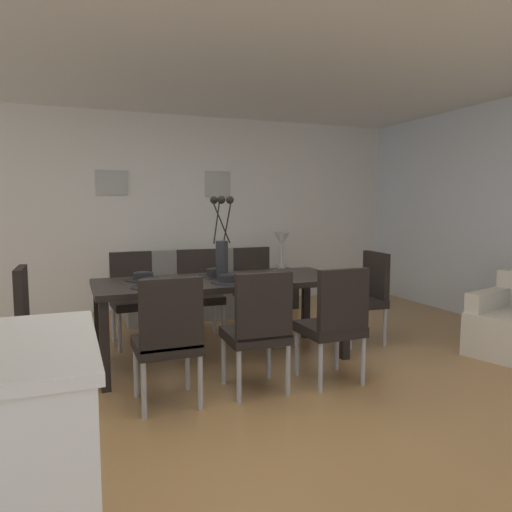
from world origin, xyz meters
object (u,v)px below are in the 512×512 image
object	(u,v)px
dining_chair_far_right	(199,289)
bowl_far_right	(216,272)
dining_chair_mid_right	(256,285)
dining_chair_far_left	(258,326)
side_table	(281,288)
table_lamp	(282,242)
dining_chair_mid_left	(335,320)
dining_chair_head_east	(366,293)
dining_chair_near_right	(134,293)
bowl_near_left	(151,282)
centerpiece_vase	(222,247)
framed_picture_left	(112,183)
dining_table	(222,287)
bowl_far_left	(229,278)
dining_chair_head_west	(39,319)
framed_picture_center	(218,184)
dining_chair_near_left	(168,335)
bowl_near_right	(143,275)

from	to	relation	value
dining_chair_far_right	bowl_far_right	xyz separation A→B (m)	(-0.01, -0.66, 0.27)
dining_chair_far_right	dining_chair_mid_right	bearing A→B (deg)	-0.27
dining_chair_far_left	dining_chair_mid_right	size ratio (longest dim) A/B	1.00
dining_chair_far_right	side_table	world-z (taller)	dining_chair_far_right
bowl_far_right	table_lamp	size ratio (longest dim) A/B	0.33
dining_chair_mid_left	dining_chair_head_east	distance (m)	1.25
dining_chair_mid_right	dining_chair_head_east	distance (m)	1.21
dining_chair_near_right	bowl_near_left	size ratio (longest dim) A/B	5.41
dining_chair_near_right	dining_chair_head_east	bearing A→B (deg)	-20.93
dining_chair_far_left	table_lamp	xyz separation A→B (m)	(1.41, 2.69, 0.38)
centerpiece_vase	table_lamp	xyz separation A→B (m)	(1.43, 1.85, -0.13)
dining_chair_far_left	table_lamp	size ratio (longest dim) A/B	1.80
side_table	framed_picture_left	distance (m)	2.64
dining_table	bowl_far_right	xyz separation A→B (m)	(-0.00, 0.20, 0.11)
dining_table	dining_chair_head_east	distance (m)	1.53
dining_chair_near_right	table_lamp	bearing A→B (deg)	25.53
dining_chair_near_right	framed_picture_left	bearing A→B (deg)	91.63
centerpiece_vase	side_table	bearing A→B (deg)	52.34
dining_chair_head_east	side_table	distance (m)	1.86
bowl_far_left	table_lamp	distance (m)	2.50
dining_chair_far_right	dining_chair_head_east	world-z (taller)	same
bowl_far_left	dining_chair_head_east	bearing A→B (deg)	7.92
dining_chair_head_west	table_lamp	size ratio (longest dim) A/B	1.80
dining_chair_mid_right	bowl_far_left	xyz separation A→B (m)	(-0.66, -1.06, 0.27)
dining_table	dining_chair_far_right	distance (m)	0.88
framed_picture_center	table_lamp	bearing A→B (deg)	-39.53
dining_chair_near_left	dining_chair_mid_left	world-z (taller)	same
bowl_far_left	bowl_far_right	distance (m)	0.40
dining_chair_head_west	bowl_near_right	xyz separation A→B (m)	(0.84, 0.19, 0.27)
dining_chair_mid_right	table_lamp	world-z (taller)	table_lamp
dining_chair_mid_left	bowl_far_right	world-z (taller)	dining_chair_mid_left
bowl_far_left	table_lamp	xyz separation A→B (m)	(1.43, 2.05, 0.11)
dining_chair_mid_left	framed_picture_center	size ratio (longest dim) A/B	2.54
dining_chair_far_right	dining_chair_head_west	world-z (taller)	same
dining_chair_near_left	bowl_near_right	world-z (taller)	dining_chair_near_left
bowl_near_left	framed_picture_left	xyz separation A→B (m)	(-0.05, 2.64, 0.90)
bowl_near_left	bowl_far_right	world-z (taller)	same
side_table	framed_picture_center	distance (m)	1.70
dining_chair_mid_right	dining_chair_head_west	bearing A→B (deg)	-158.51
side_table	framed_picture_center	world-z (taller)	framed_picture_center
framed_picture_left	framed_picture_center	world-z (taller)	framed_picture_center
dining_chair_mid_left	bowl_near_left	bearing A→B (deg)	152.53
dining_chair_mid_right	bowl_near_left	bearing A→B (deg)	-141.29
bowl_far_right	table_lamp	distance (m)	2.19
dining_chair_mid_left	bowl_near_right	size ratio (longest dim) A/B	5.41
dining_table	side_table	distance (m)	2.37
dining_chair_near_right	dining_chair_mid_right	world-z (taller)	same
dining_table	dining_chair_near_left	size ratio (longest dim) A/B	2.39
dining_chair_near_right	framed_picture_left	size ratio (longest dim) A/B	2.34
bowl_far_right	table_lamp	bearing A→B (deg)	49.13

